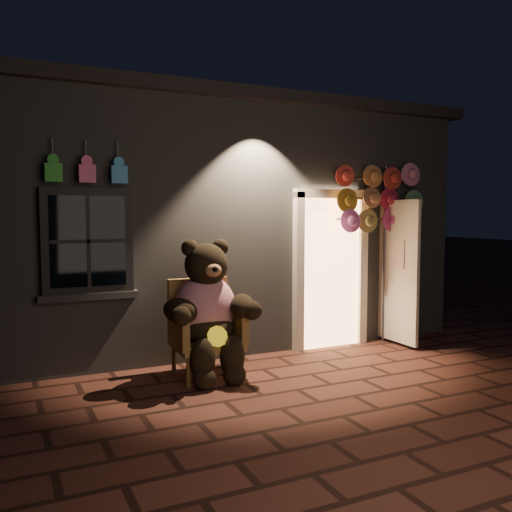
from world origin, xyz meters
TOP-DOWN VIEW (x-y plane):
  - ground at (0.00, 0.00)m, footprint 60.00×60.00m
  - shop_building at (0.00, 3.99)m, footprint 7.30×5.95m
  - wicker_armchair at (-0.70, 0.95)m, footprint 0.77×0.70m
  - teddy_bear at (-0.70, 0.80)m, footprint 1.15×0.90m
  - hat_rack at (2.02, 1.28)m, footprint 1.45×0.22m

SIDE VIEW (x-z plane):
  - ground at x=0.00m, z-range 0.00..0.00m
  - wicker_armchair at x=-0.70m, z-range 0.00..1.10m
  - teddy_bear at x=-0.70m, z-range -0.02..1.57m
  - shop_building at x=0.00m, z-range -0.02..3.49m
  - hat_rack at x=2.02m, z-range 0.79..3.35m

